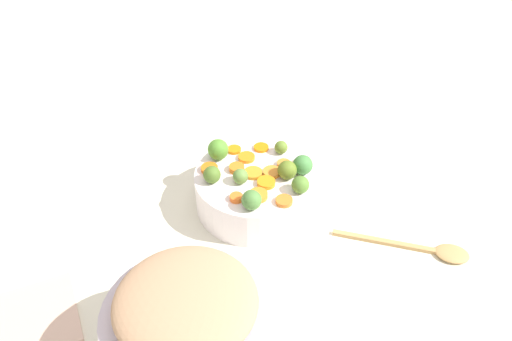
% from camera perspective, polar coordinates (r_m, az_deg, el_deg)
% --- Properties ---
extents(tabletop, '(2.40, 2.40, 0.02)m').
position_cam_1_polar(tabletop, '(1.14, 1.91, -3.89)').
color(tabletop, beige).
rests_on(tabletop, ground).
extents(serving_bowl_carrots, '(0.25, 0.25, 0.08)m').
position_cam_1_polar(serving_bowl_carrots, '(1.10, 0.00, -2.05)').
color(serving_bowl_carrots, white).
rests_on(serving_bowl_carrots, tabletop).
extents(metal_pot, '(0.25, 0.25, 0.14)m').
position_cam_1_polar(metal_pot, '(0.84, -6.99, -17.63)').
color(metal_pot, '#BDB2C2').
rests_on(metal_pot, tabletop).
extents(stuffing_mound, '(0.20, 0.20, 0.05)m').
position_cam_1_polar(stuffing_mound, '(0.76, -7.56, -13.77)').
color(stuffing_mound, tan).
rests_on(stuffing_mound, metal_pot).
extents(carrot_slice_0, '(0.04, 0.04, 0.01)m').
position_cam_1_polar(carrot_slice_0, '(1.14, 0.56, 2.47)').
color(carrot_slice_0, orange).
rests_on(carrot_slice_0, serving_bowl_carrots).
extents(carrot_slice_1, '(0.04, 0.04, 0.01)m').
position_cam_1_polar(carrot_slice_1, '(1.01, 3.03, -3.28)').
color(carrot_slice_1, orange).
rests_on(carrot_slice_1, serving_bowl_carrots).
extents(carrot_slice_2, '(0.04, 0.04, 0.01)m').
position_cam_1_polar(carrot_slice_2, '(1.09, 2.99, 0.71)').
color(carrot_slice_2, orange).
rests_on(carrot_slice_2, serving_bowl_carrots).
extents(carrot_slice_3, '(0.03, 0.03, 0.01)m').
position_cam_1_polar(carrot_slice_3, '(1.01, -2.12, -2.93)').
color(carrot_slice_3, orange).
rests_on(carrot_slice_3, serving_bowl_carrots).
extents(carrot_slice_4, '(0.04, 0.04, 0.01)m').
position_cam_1_polar(carrot_slice_4, '(1.05, 1.09, -1.31)').
color(carrot_slice_4, orange).
rests_on(carrot_slice_4, serving_bowl_carrots).
extents(carrot_slice_5, '(0.04, 0.04, 0.01)m').
position_cam_1_polar(carrot_slice_5, '(1.02, 0.25, -2.66)').
color(carrot_slice_5, orange).
rests_on(carrot_slice_5, serving_bowl_carrots).
extents(carrot_slice_6, '(0.04, 0.04, 0.01)m').
position_cam_1_polar(carrot_slice_6, '(1.11, -1.02, 1.41)').
color(carrot_slice_6, orange).
rests_on(carrot_slice_6, serving_bowl_carrots).
extents(carrot_slice_7, '(0.04, 0.04, 0.01)m').
position_cam_1_polar(carrot_slice_7, '(1.08, -5.02, 0.19)').
color(carrot_slice_7, orange).
rests_on(carrot_slice_7, serving_bowl_carrots).
extents(carrot_slice_8, '(0.04, 0.04, 0.01)m').
position_cam_1_polar(carrot_slice_8, '(1.13, -2.36, 2.25)').
color(carrot_slice_8, orange).
rests_on(carrot_slice_8, serving_bowl_carrots).
extents(carrot_slice_9, '(0.05, 0.05, 0.01)m').
position_cam_1_polar(carrot_slice_9, '(1.07, -0.31, -0.23)').
color(carrot_slice_9, orange).
rests_on(carrot_slice_9, serving_bowl_carrots).
extents(carrot_slice_10, '(0.04, 0.04, 0.01)m').
position_cam_1_polar(carrot_slice_10, '(1.10, 4.92, 0.96)').
color(carrot_slice_10, orange).
rests_on(carrot_slice_10, serving_bowl_carrots).
extents(carrot_slice_11, '(0.04, 0.04, 0.01)m').
position_cam_1_polar(carrot_slice_11, '(1.08, -2.07, 0.24)').
color(carrot_slice_11, orange).
rests_on(carrot_slice_11, serving_bowl_carrots).
extents(carrot_slice_12, '(0.05, 0.05, 0.01)m').
position_cam_1_polar(carrot_slice_12, '(1.07, 1.72, -0.30)').
color(carrot_slice_12, orange).
rests_on(carrot_slice_12, serving_bowl_carrots).
extents(brussels_sprout_0, '(0.04, 0.04, 0.04)m').
position_cam_1_polar(brussels_sprout_0, '(1.05, -4.75, -0.44)').
color(brussels_sprout_0, '#4E7028').
rests_on(brussels_sprout_0, serving_bowl_carrots).
extents(brussels_sprout_1, '(0.03, 0.03, 0.03)m').
position_cam_1_polar(brussels_sprout_1, '(1.12, 2.70, 2.50)').
color(brussels_sprout_1, olive).
rests_on(brussels_sprout_1, serving_bowl_carrots).
extents(brussels_sprout_2, '(0.04, 0.04, 0.04)m').
position_cam_1_polar(brussels_sprout_2, '(1.10, -4.08, 2.26)').
color(brussels_sprout_2, '#4E892C').
rests_on(brussels_sprout_2, serving_bowl_carrots).
extents(brussels_sprout_3, '(0.04, 0.04, 0.04)m').
position_cam_1_polar(brussels_sprout_3, '(1.05, 3.37, 0.05)').
color(brussels_sprout_3, '#5D7423').
rests_on(brussels_sprout_3, serving_bowl_carrots).
extents(brussels_sprout_4, '(0.04, 0.04, 0.04)m').
position_cam_1_polar(brussels_sprout_4, '(1.07, 5.05, 0.58)').
color(brussels_sprout_4, '#43823F').
rests_on(brussels_sprout_4, serving_bowl_carrots).
extents(brussels_sprout_5, '(0.04, 0.04, 0.04)m').
position_cam_1_polar(brussels_sprout_5, '(0.99, -0.48, -3.17)').
color(brussels_sprout_5, '#4B7D39').
rests_on(brussels_sprout_5, serving_bowl_carrots).
extents(brussels_sprout_6, '(0.03, 0.03, 0.03)m').
position_cam_1_polar(brussels_sprout_6, '(1.03, 4.79, -1.53)').
color(brussels_sprout_6, '#527F2E').
rests_on(brussels_sprout_6, serving_bowl_carrots).
extents(brussels_sprout_7, '(0.03, 0.03, 0.03)m').
position_cam_1_polar(brussels_sprout_7, '(1.04, -1.68, -0.63)').
color(brussels_sprout_7, '#5E883D').
rests_on(brussels_sprout_7, serving_bowl_carrots).
extents(wooden_spoon, '(0.26, 0.11, 0.01)m').
position_cam_1_polar(wooden_spoon, '(1.08, 18.18, -8.09)').
color(wooden_spoon, tan).
rests_on(wooden_spoon, tabletop).
extents(casserole_dish, '(0.23, 0.23, 0.11)m').
position_cam_1_polar(casserole_dish, '(1.24, -25.45, -0.05)').
color(casserole_dish, white).
rests_on(casserole_dish, tabletop).
extents(dish_towel, '(0.20, 0.20, 0.01)m').
position_cam_1_polar(dish_towel, '(1.01, -23.21, -14.58)').
color(dish_towel, '#CFAB96').
rests_on(dish_towel, tabletop).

